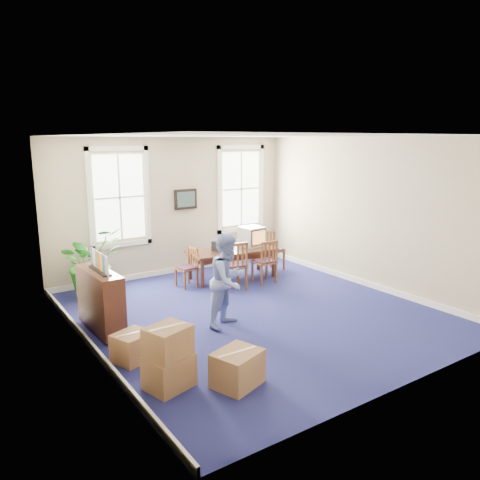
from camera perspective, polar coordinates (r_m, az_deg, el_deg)
floor at (r=8.78m, az=1.67°, el=-8.77°), size 6.50×6.50×0.00m
ceiling at (r=8.20m, az=1.81°, el=12.60°), size 6.50×6.50×0.00m
wall_back at (r=11.11m, az=-8.11°, el=4.10°), size 6.50×0.00×6.50m
wall_front at (r=6.08m, az=19.93°, el=-3.23°), size 6.50×0.00×6.50m
wall_left at (r=7.07m, az=-18.44°, el=-1.04°), size 0.00×6.50×6.50m
wall_right at (r=10.37m, az=15.35°, el=3.20°), size 0.00×6.50×6.50m
baseboard_back at (r=11.40m, az=-7.82°, el=-3.60°), size 6.00×0.04×0.12m
baseboard_left at (r=7.56m, az=-17.42°, el=-12.45°), size 0.04×6.50×0.12m
baseboard_right at (r=10.68m, az=14.78°, el=-4.99°), size 0.04×6.50×0.12m
window_left at (r=10.56m, az=-14.49°, el=5.05°), size 1.40×0.12×2.20m
window_right at (r=12.00m, az=0.11°, el=6.25°), size 1.40×0.12×2.20m
wall_picture at (r=11.18m, az=-6.64°, el=4.96°), size 0.58×0.06×0.48m
conference_table at (r=10.76m, az=-0.96°, el=-2.91°), size 2.08×1.12×0.68m
crt_tv at (r=10.99m, az=1.47°, el=0.46°), size 0.55×0.59×0.46m
game_console at (r=11.15m, az=2.74°, el=-0.46°), size 0.15×0.19×0.05m
equipment_bag at (r=10.57m, az=-2.14°, el=-0.68°), size 0.48×0.35×0.22m
chair_near_left at (r=9.95m, az=-0.80°, el=-3.06°), size 0.54×0.54×1.05m
chair_near_right at (r=10.41m, az=2.96°, el=-2.58°), size 0.47×0.47×0.98m
chair_end_left at (r=10.17m, az=-6.55°, el=-3.37°), size 0.43×0.43×0.86m
chair_end_right at (r=11.38m, az=4.01°, el=-1.19°), size 0.57×0.57×1.03m
man at (r=7.95m, az=-1.49°, el=-4.92°), size 0.97×0.88×1.61m
credenza at (r=8.11m, az=-16.61°, el=-7.36°), size 0.43×1.29×1.00m
brochure_rack at (r=7.92m, az=-16.77°, el=-2.78°), size 0.30×0.78×0.34m
potted_plant at (r=9.98m, az=-17.70°, el=-2.55°), size 1.60×1.52×1.40m
cardboard_boxes at (r=6.38m, az=-7.32°, el=-12.98°), size 1.96×1.96×0.87m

